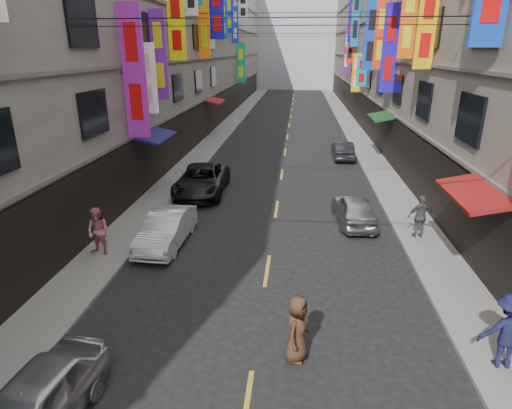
% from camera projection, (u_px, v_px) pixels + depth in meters
% --- Properties ---
extents(sidewalk_left, '(2.00, 90.00, 0.12)m').
position_uv_depth(sidewalk_left, '(219.00, 135.00, 37.59)').
color(sidewalk_left, slate).
rests_on(sidewalk_left, ground).
extents(sidewalk_right, '(2.00, 90.00, 0.12)m').
position_uv_depth(sidewalk_right, '(358.00, 137.00, 36.48)').
color(sidewalk_right, slate).
rests_on(sidewalk_right, ground).
extents(building_row_left, '(10.14, 90.00, 19.00)m').
position_uv_depth(building_row_left, '(144.00, 19.00, 34.92)').
color(building_row_left, gray).
rests_on(building_row_left, ground).
extents(building_row_right, '(10.14, 90.00, 19.00)m').
position_uv_depth(building_row_right, '(447.00, 17.00, 32.72)').
color(building_row_right, gray).
rests_on(building_row_right, ground).
extents(haze_block, '(18.00, 8.00, 22.00)m').
position_uv_depth(haze_block, '(297.00, 28.00, 80.08)').
color(haze_block, '#ABB1BE').
rests_on(haze_block, ground).
extents(shop_signage, '(14.00, 55.00, 11.98)m').
position_uv_depth(shop_signage, '(285.00, 15.00, 27.33)').
color(shop_signage, '#0E4BA4').
rests_on(shop_signage, ground).
extents(street_awnings, '(13.99, 35.20, 0.41)m').
position_uv_depth(street_awnings, '(254.00, 137.00, 21.18)').
color(street_awnings, '#134716').
rests_on(street_awnings, ground).
extents(overhead_cables, '(14.00, 38.04, 1.24)m').
position_uv_depth(overhead_cables, '(285.00, 16.00, 22.83)').
color(overhead_cables, black).
rests_on(overhead_cables, ground).
extents(lane_markings, '(0.12, 80.20, 0.01)m').
position_uv_depth(lane_markings, '(286.00, 144.00, 34.25)').
color(lane_markings, gold).
rests_on(lane_markings, ground).
extents(scooter_far_right, '(0.60, 1.79, 1.14)m').
position_uv_depth(scooter_far_right, '(350.00, 209.00, 19.00)').
color(scooter_far_right, black).
rests_on(scooter_far_right, ground).
extents(car_left_near, '(1.87, 3.91, 1.29)m').
position_uv_depth(car_left_near, '(32.00, 408.00, 8.17)').
color(car_left_near, silver).
rests_on(car_left_near, ground).
extents(car_left_mid, '(1.52, 4.00, 1.30)m').
position_uv_depth(car_left_mid, '(166.00, 229.00, 16.32)').
color(car_left_mid, silver).
rests_on(car_left_mid, ground).
extents(car_left_far, '(2.51, 5.22, 1.43)m').
position_uv_depth(car_left_far, '(202.00, 180.00, 22.22)').
color(car_left_far, black).
rests_on(car_left_far, ground).
extents(car_right_mid, '(1.81, 3.87, 1.28)m').
position_uv_depth(car_right_mid, '(354.00, 209.00, 18.37)').
color(car_right_mid, '#A7A7AC').
rests_on(car_right_mid, ground).
extents(car_right_far, '(1.34, 3.65, 1.19)m').
position_uv_depth(car_right_far, '(343.00, 150.00, 29.36)').
color(car_right_far, '#292931').
rests_on(car_right_far, ground).
extents(pedestrian_lfar, '(0.95, 0.74, 1.75)m').
position_uv_depth(pedestrian_lfar, '(98.00, 231.00, 15.24)').
color(pedestrian_lfar, '#D5707F').
rests_on(pedestrian_lfar, sidewalk_left).
extents(pedestrian_rnear, '(1.21, 0.63, 1.86)m').
position_uv_depth(pedestrian_rnear, '(508.00, 331.00, 9.75)').
color(pedestrian_rnear, '#15193C').
rests_on(pedestrian_rnear, sidewalk_right).
extents(pedestrian_rfar, '(1.06, 0.67, 1.71)m').
position_uv_depth(pedestrian_rfar, '(421.00, 217.00, 16.62)').
color(pedestrian_rfar, '#535355').
rests_on(pedestrian_rfar, sidewalk_right).
extents(pedestrian_crossing, '(0.84, 0.99, 1.72)m').
position_uv_depth(pedestrian_crossing, '(297.00, 329.00, 10.14)').
color(pedestrian_crossing, '#492D1D').
rests_on(pedestrian_crossing, ground).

